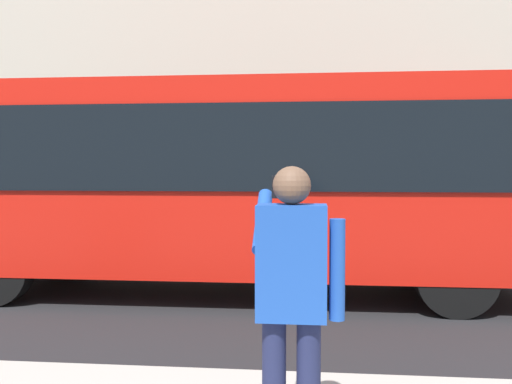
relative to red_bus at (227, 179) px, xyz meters
The scene contains 4 objects.
ground_plane 2.00m from the red_bus, behind, with size 60.00×60.00×0.00m, color #232326.
building_facade_far 8.12m from the red_bus, 99.14° to the right, with size 28.00×1.55×12.00m.
red_bus is the anchor object (origin of this frame).
pedestrian_photographer 5.01m from the red_bus, 103.01° to the left, with size 0.53×0.52×1.70m.
Camera 1 is at (-0.14, 7.98, 1.84)m, focal length 38.32 mm.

